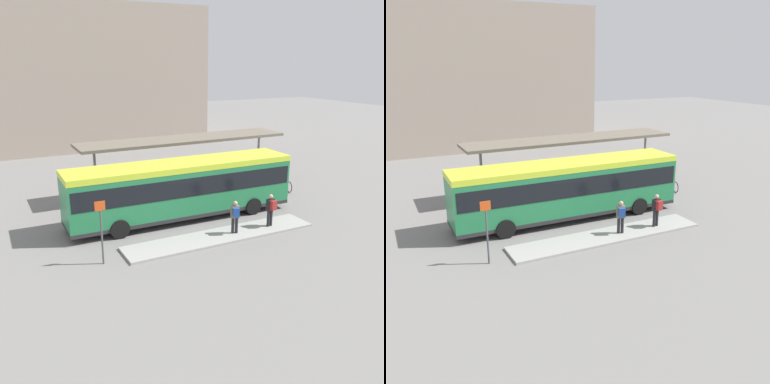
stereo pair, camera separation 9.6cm
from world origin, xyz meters
TOP-DOWN VIEW (x-y plane):
  - ground_plane at (0.00, 0.00)m, footprint 120.00×120.00m
  - curb_island at (0.59, -3.24)m, footprint 9.90×1.80m
  - city_bus at (0.01, -0.00)m, footprint 12.46×2.73m
  - pedestrian_waiting at (3.41, -3.37)m, footprint 0.44×0.47m
  - pedestrian_companion at (1.29, -3.35)m, footprint 0.47×0.51m
  - bicycle_red at (8.41, 1.66)m, footprint 0.48×1.71m
  - bicycle_black at (8.13, 2.37)m, footprint 0.48×1.71m
  - bicycle_white at (8.05, 3.09)m, footprint 0.48×1.67m
  - station_shelter at (2.44, 4.74)m, footprint 13.85×2.76m
  - potted_planter_near_shelter at (0.08, 2.04)m, footprint 0.70×0.70m
  - potted_planter_far_side at (-2.26, 2.13)m, footprint 0.76×0.76m
  - platform_sign at (-5.34, -3.43)m, footprint 0.44×0.08m
  - station_building at (1.28, 26.29)m, footprint 22.04×13.58m

SIDE VIEW (x-z plane):
  - ground_plane at x=0.00m, z-range 0.00..0.00m
  - curb_island at x=0.59m, z-range 0.00..0.12m
  - bicycle_white at x=8.05m, z-range 0.00..0.72m
  - bicycle_black at x=8.13m, z-range 0.00..0.74m
  - bicycle_red at x=8.41m, z-range 0.00..0.74m
  - potted_planter_far_side at x=-2.26m, z-range 0.03..1.20m
  - potted_planter_near_shelter at x=0.08m, z-range 0.04..1.29m
  - pedestrian_companion at x=1.29m, z-range 0.24..1.90m
  - pedestrian_waiting at x=3.41m, z-range 0.25..1.95m
  - platform_sign at x=-5.34m, z-range 0.16..2.96m
  - city_bus at x=0.01m, z-range 0.27..3.42m
  - station_shelter at x=2.44m, z-range 1.62..5.12m
  - station_building at x=1.28m, z-range 0.00..13.33m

